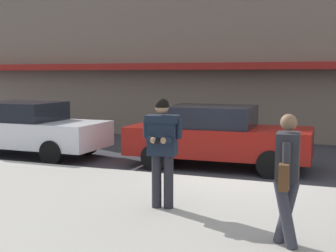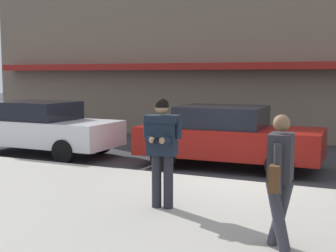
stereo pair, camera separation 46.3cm
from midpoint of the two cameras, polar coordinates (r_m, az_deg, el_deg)
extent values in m
plane|color=#333338|center=(10.12, 7.05, -7.00)|extent=(80.00, 80.00, 0.00)
cube|color=#A8A399|center=(7.21, 9.14, -11.99)|extent=(32.00, 5.30, 0.14)
cube|color=silver|center=(9.98, 12.73, -7.29)|extent=(28.00, 0.12, 0.01)
cube|color=maroon|center=(15.76, 16.38, 7.08)|extent=(26.60, 0.70, 0.24)
cube|color=silver|center=(13.92, -17.53, -0.79)|extent=(4.52, 1.87, 0.70)
cube|color=black|center=(13.98, -18.19, 1.73)|extent=(2.09, 1.66, 0.52)
cylinder|color=black|center=(13.83, -10.76, -2.11)|extent=(0.64, 0.23, 0.64)
cylinder|color=black|center=(12.45, -15.02, -3.16)|extent=(0.64, 0.23, 0.64)
cylinder|color=black|center=(15.51, -19.46, -1.46)|extent=(0.64, 0.23, 0.64)
cube|color=maroon|center=(11.71, 5.07, -1.82)|extent=(4.57, 2.00, 0.70)
cube|color=black|center=(11.69, 4.24, 1.18)|extent=(2.13, 1.72, 0.52)
cylinder|color=black|center=(12.35, 12.33, -3.16)|extent=(0.65, 0.25, 0.64)
cylinder|color=black|center=(10.68, 11.22, -4.62)|extent=(0.65, 0.25, 0.64)
cylinder|color=black|center=(12.97, -0.01, -2.56)|extent=(0.65, 0.25, 0.64)
cylinder|color=black|center=(11.39, -2.84, -3.82)|extent=(0.65, 0.25, 0.64)
cylinder|color=#23232B|center=(7.68, -1.67, -6.82)|extent=(0.16, 0.16, 0.88)
cylinder|color=#23232B|center=(7.73, -3.12, -6.74)|extent=(0.16, 0.16, 0.88)
cube|color=#192333|center=(7.57, -2.43, -1.17)|extent=(0.50, 0.37, 0.64)
cube|color=#192333|center=(7.54, -2.44, 0.87)|extent=(0.57, 0.42, 0.12)
cylinder|color=#192333|center=(7.49, -0.43, -0.39)|extent=(0.11, 0.11, 0.30)
cylinder|color=#192333|center=(7.38, -1.62, -1.66)|extent=(0.15, 0.31, 0.10)
sphere|color=tan|center=(7.27, -2.40, -1.80)|extent=(0.10, 0.10, 0.10)
cylinder|color=#192333|center=(7.63, -4.39, -0.29)|extent=(0.11, 0.11, 0.30)
cylinder|color=#192333|center=(7.46, -3.84, -1.59)|extent=(0.15, 0.31, 0.10)
sphere|color=tan|center=(7.31, -3.63, -1.76)|extent=(0.10, 0.10, 0.10)
cube|color=black|center=(7.25, -3.10, -1.82)|extent=(0.10, 0.15, 0.07)
sphere|color=tan|center=(7.49, -2.50, 2.30)|extent=(0.22, 0.22, 0.22)
sphere|color=black|center=(7.49, -2.50, 2.52)|extent=(0.23, 0.23, 0.23)
cylinder|color=#33333D|center=(6.27, 12.20, -10.08)|extent=(0.33, 0.17, 0.87)
cylinder|color=#33333D|center=(6.10, 12.03, -10.55)|extent=(0.33, 0.17, 0.87)
cube|color=#2D2D33|center=(6.02, 12.28, -3.64)|extent=(0.31, 0.44, 0.60)
cylinder|color=#2D2D33|center=(6.28, 12.49, -3.97)|extent=(0.10, 0.10, 0.58)
cylinder|color=#2D2D33|center=(5.79, 12.01, -4.83)|extent=(0.10, 0.10, 0.58)
sphere|color=#8C6647|center=(5.96, 12.37, 0.44)|extent=(0.21, 0.21, 0.21)
cube|color=brown|center=(5.77, 11.73, -6.09)|extent=(0.13, 0.25, 0.32)
camera|label=1|loc=(0.23, -91.75, -0.19)|focal=50.00mm
camera|label=2|loc=(0.23, 88.25, 0.19)|focal=50.00mm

